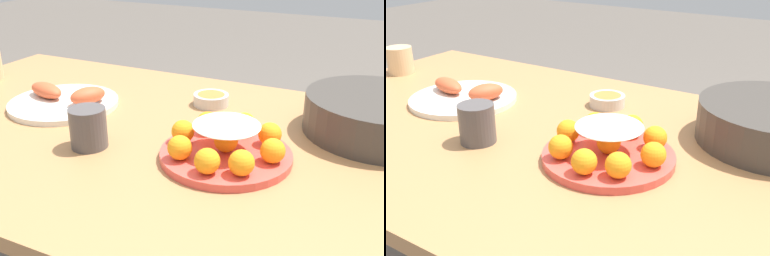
# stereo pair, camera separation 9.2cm
# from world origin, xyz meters

# --- Properties ---
(dining_table) EXTENTS (1.51, 0.84, 0.72)m
(dining_table) POSITION_xyz_m (0.00, 0.00, 0.63)
(dining_table) COLOR #A87547
(dining_table) RESTS_ON ground_plane
(cake_plate) EXTENTS (0.26, 0.26, 0.08)m
(cake_plate) POSITION_xyz_m (0.17, -0.05, 0.74)
(cake_plate) COLOR #E04C42
(cake_plate) RESTS_ON dining_table
(sauce_bowl) EXTENTS (0.09, 0.09, 0.03)m
(sauce_bowl) POSITION_xyz_m (0.02, 0.21, 0.73)
(sauce_bowl) COLOR beige
(sauce_bowl) RESTS_ON dining_table
(seafood_platter) EXTENTS (0.27, 0.27, 0.06)m
(seafood_platter) POSITION_xyz_m (-0.31, 0.05, 0.73)
(seafood_platter) COLOR silver
(seafood_platter) RESTS_ON dining_table
(cup_near) EXTENTS (0.08, 0.08, 0.08)m
(cup_near) POSITION_xyz_m (-0.10, -0.12, 0.76)
(cup_near) COLOR #4C4747
(cup_near) RESTS_ON dining_table
(cup_far) EXTENTS (0.08, 0.08, 0.08)m
(cup_far) POSITION_xyz_m (-0.66, 0.13, 0.76)
(cup_far) COLOR #DBB27F
(cup_far) RESTS_ON dining_table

